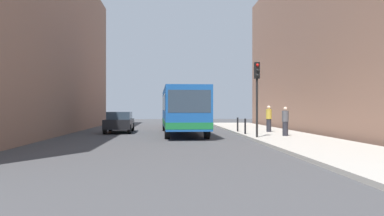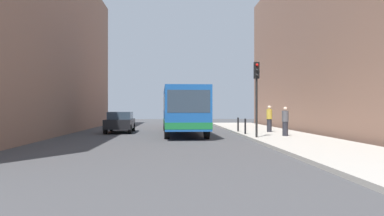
{
  "view_description": "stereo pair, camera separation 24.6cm",
  "coord_description": "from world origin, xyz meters",
  "views": [
    {
      "loc": [
        -1.28,
        -21.45,
        1.73
      ],
      "look_at": [
        0.18,
        1.88,
        1.75
      ],
      "focal_mm": 35.5,
      "sensor_mm": 36.0,
      "label": 1
    },
    {
      "loc": [
        -1.04,
        -21.46,
        1.73
      ],
      "look_at": [
        0.18,
        1.88,
        1.75
      ],
      "focal_mm": 35.5,
      "sensor_mm": 36.0,
      "label": 2
    }
  ],
  "objects": [
    {
      "name": "bollard_mid",
      "position": [
        3.45,
        4.21,
        0.62
      ],
      "size": [
        0.11,
        0.11,
        0.95
      ],
      "primitive_type": "cylinder",
      "color": "black",
      "rests_on": "sidewalk"
    },
    {
      "name": "building_right",
      "position": [
        11.5,
        4.0,
        6.45
      ],
      "size": [
        7.0,
        32.0,
        12.89
      ],
      "primitive_type": "cube",
      "color": "#936B56",
      "rests_on": "ground"
    },
    {
      "name": "pedestrian_mid_sidewalk",
      "position": [
        5.45,
        3.6,
        1.03
      ],
      "size": [
        0.38,
        0.38,
        1.76
      ],
      "rotation": [
        0.0,
        0.0,
        4.22
      ],
      "color": "#26262D",
      "rests_on": "sidewalk"
    },
    {
      "name": "traffic_light",
      "position": [
        3.55,
        -1.03,
        3.01
      ],
      "size": [
        0.28,
        0.33,
        4.1
      ],
      "color": "black",
      "rests_on": "sidewalk"
    },
    {
      "name": "building_left",
      "position": [
        -11.5,
        4.0,
        6.24
      ],
      "size": [
        7.0,
        32.0,
        12.48
      ],
      "primitive_type": "cube",
      "color": "#936B56",
      "rests_on": "ground"
    },
    {
      "name": "bollard_near",
      "position": [
        3.45,
        1.66,
        0.62
      ],
      "size": [
        0.11,
        0.11,
        0.95
      ],
      "primitive_type": "cylinder",
      "color": "black",
      "rests_on": "sidewalk"
    },
    {
      "name": "car_behind_bus",
      "position": [
        -0.49,
        14.55,
        0.78
      ],
      "size": [
        2.08,
        4.5,
        1.48
      ],
      "rotation": [
        0.0,
        0.0,
        3.08
      ],
      "color": "maroon",
      "rests_on": "ground"
    },
    {
      "name": "pedestrian_near_signal",
      "position": [
        5.42,
        -0.08,
        0.98
      ],
      "size": [
        0.38,
        0.38,
        1.67
      ],
      "rotation": [
        0.0,
        0.0,
        4.56
      ],
      "color": "#26262D",
      "rests_on": "sidewalk"
    },
    {
      "name": "sidewalk",
      "position": [
        5.4,
        0.0,
        0.07
      ],
      "size": [
        4.4,
        40.0,
        0.15
      ],
      "primitive_type": "cube",
      "color": "#ADA89E",
      "rests_on": "ground"
    },
    {
      "name": "ground_plane",
      "position": [
        0.0,
        0.0,
        0.0
      ],
      "size": [
        80.0,
        80.0,
        0.0
      ],
      "primitive_type": "plane",
      "color": "#424244"
    },
    {
      "name": "bus",
      "position": [
        -0.34,
        3.99,
        1.73
      ],
      "size": [
        2.85,
        11.09,
        3.0
      ],
      "rotation": [
        0.0,
        0.0,
        3.17
      ],
      "color": "#19519E",
      "rests_on": "ground"
    },
    {
      "name": "car_beside_bus",
      "position": [
        -4.76,
        5.92,
        0.78
      ],
      "size": [
        1.95,
        4.44,
        1.48
      ],
      "rotation": [
        0.0,
        0.0,
        3.17
      ],
      "color": "black",
      "rests_on": "ground"
    }
  ]
}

